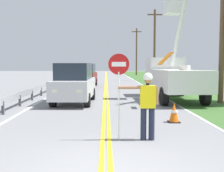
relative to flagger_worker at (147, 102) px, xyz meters
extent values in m
plane|color=gray|center=(-1.11, -2.22, -1.05)|extent=(160.00, 160.00, 0.00)
cube|color=yellow|center=(-1.20, 17.78, -1.04)|extent=(0.11, 110.00, 0.01)
cube|color=yellow|center=(-1.02, 17.78, -1.04)|extent=(0.11, 110.00, 0.01)
cube|color=silver|center=(2.49, 17.78, -1.04)|extent=(0.12, 110.00, 0.01)
cube|color=silver|center=(-4.71, 17.78, -1.04)|extent=(0.12, 110.00, 0.01)
cylinder|color=#1E2338|center=(0.12, 0.00, -0.61)|extent=(0.16, 0.16, 0.88)
cylinder|color=#1E2338|center=(-0.10, 0.00, -0.61)|extent=(0.16, 0.16, 0.88)
cube|color=yellow|center=(0.01, 0.00, 0.13)|extent=(0.40, 0.24, 0.60)
cylinder|color=#996B4C|center=(-0.49, 0.01, 0.38)|extent=(0.60, 0.10, 0.09)
cylinder|color=#996B4C|center=(0.25, 0.00, 0.16)|extent=(0.09, 0.09, 0.48)
sphere|color=#996B4C|center=(0.01, 0.00, 0.60)|extent=(0.22, 0.22, 0.22)
sphere|color=white|center=(0.01, 0.00, 0.65)|extent=(0.25, 0.25, 0.25)
cylinder|color=silver|center=(-0.77, 0.01, -0.12)|extent=(0.04, 0.04, 1.85)
cylinder|color=#B71414|center=(-0.77, 0.01, 1.00)|extent=(0.56, 0.03, 0.56)
cube|color=white|center=(-0.77, -0.01, 1.00)|extent=(0.38, 0.01, 0.12)
cube|color=silver|center=(2.78, 7.43, 0.16)|extent=(2.39, 4.65, 1.10)
cube|color=silver|center=(2.71, 10.88, 0.41)|extent=(2.24, 2.14, 2.00)
cube|color=#1E2833|center=(2.69, 11.91, 0.71)|extent=(1.98, 0.10, 0.90)
cylinder|color=silver|center=(2.80, 6.51, 0.83)|extent=(0.56, 0.56, 0.24)
cylinder|color=silver|center=(2.77, 7.79, 2.63)|extent=(0.30, 2.75, 3.48)
cube|color=white|center=(2.75, 9.07, 4.30)|extent=(0.92, 0.92, 0.80)
cube|color=orange|center=(1.64, 5.61, 1.26)|extent=(0.61, 0.81, 0.59)
cylinder|color=black|center=(1.68, 10.66, -0.59)|extent=(0.34, 0.93, 0.92)
cylinder|color=black|center=(3.74, 10.70, -0.59)|extent=(0.34, 0.93, 0.92)
cylinder|color=black|center=(1.77, 6.38, -0.59)|extent=(0.34, 0.93, 0.92)
cylinder|color=black|center=(3.83, 6.42, -0.59)|extent=(0.34, 0.93, 0.92)
cube|color=silver|center=(-2.78, 7.40, -0.25)|extent=(2.02, 4.67, 0.92)
cube|color=#1E2833|center=(-2.78, 7.40, 0.63)|extent=(1.73, 2.91, 0.84)
cube|color=#EAEACC|center=(-2.31, 5.10, -0.20)|extent=(0.24, 0.07, 0.16)
cube|color=#EAEACC|center=(-3.42, 5.15, -0.20)|extent=(0.24, 0.07, 0.16)
cylinder|color=black|center=(-2.01, 5.95, -0.71)|extent=(0.31, 0.69, 0.68)
cylinder|color=black|center=(-3.65, 6.01, -0.71)|extent=(0.31, 0.69, 0.68)
cylinder|color=black|center=(-1.90, 8.80, -0.71)|extent=(0.31, 0.69, 0.68)
cylinder|color=black|center=(-3.54, 8.86, -0.71)|extent=(0.31, 0.69, 0.68)
cube|color=maroon|center=(-3.01, 18.34, -0.25)|extent=(2.07, 4.69, 0.92)
cube|color=#1E2833|center=(-3.01, 18.34, 0.63)|extent=(1.76, 2.93, 0.84)
cube|color=#EAEACC|center=(-2.57, 16.03, -0.20)|extent=(0.24, 0.07, 0.16)
cube|color=#EAEACC|center=(-3.67, 16.09, -0.20)|extent=(0.24, 0.07, 0.16)
cylinder|color=black|center=(-2.26, 16.87, -0.71)|extent=(0.31, 0.69, 0.68)
cylinder|color=black|center=(-3.90, 16.95, -0.71)|extent=(0.31, 0.69, 0.68)
cylinder|color=black|center=(-2.12, 19.72, -0.71)|extent=(0.31, 0.69, 0.68)
cylinder|color=black|center=(-3.76, 19.80, -0.71)|extent=(0.31, 0.69, 0.68)
cylinder|color=brown|center=(4.93, 7.23, 2.79)|extent=(0.28, 0.28, 7.66)
cylinder|color=brown|center=(4.81, 27.21, 3.27)|extent=(0.28, 0.28, 8.62)
cube|color=brown|center=(4.81, 27.21, 6.98)|extent=(1.80, 0.14, 0.14)
cylinder|color=brown|center=(4.55, 45.39, 3.27)|extent=(0.28, 0.28, 8.62)
cube|color=brown|center=(4.55, 45.39, 6.98)|extent=(1.80, 0.14, 0.14)
cone|color=orange|center=(1.29, 2.32, -0.70)|extent=(0.36, 0.36, 0.70)
cylinder|color=white|center=(1.29, 2.32, -0.66)|extent=(0.25, 0.25, 0.08)
cube|color=black|center=(1.29, 2.32, -1.03)|extent=(0.40, 0.40, 0.03)
cube|color=#9EA0A3|center=(-5.31, 12.00, -0.50)|extent=(0.06, 32.00, 0.32)
cube|color=#4C4C51|center=(-5.31, 4.00, -0.77)|extent=(0.10, 0.10, 0.55)
cube|color=#4C4C51|center=(-5.31, 6.29, -0.77)|extent=(0.10, 0.10, 0.55)
cube|color=#4C4C51|center=(-5.31, 8.57, -0.77)|extent=(0.10, 0.10, 0.55)
cube|color=#4C4C51|center=(-5.31, 10.86, -0.77)|extent=(0.10, 0.10, 0.55)
cube|color=#4C4C51|center=(-5.31, 13.14, -0.77)|extent=(0.10, 0.10, 0.55)
cube|color=#4C4C51|center=(-5.31, 15.43, -0.77)|extent=(0.10, 0.10, 0.55)
cube|color=#4C4C51|center=(-5.31, 17.71, -0.77)|extent=(0.10, 0.10, 0.55)
cube|color=#4C4C51|center=(-5.31, 20.00, -0.77)|extent=(0.10, 0.10, 0.55)
cube|color=#4C4C51|center=(-5.31, 22.29, -0.77)|extent=(0.10, 0.10, 0.55)
cube|color=#4C4C51|center=(-5.31, 24.57, -0.77)|extent=(0.10, 0.10, 0.55)
cube|color=#4C4C51|center=(-5.31, 26.86, -0.77)|extent=(0.10, 0.10, 0.55)
camera|label=1|loc=(-1.11, -7.55, 1.01)|focal=45.60mm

